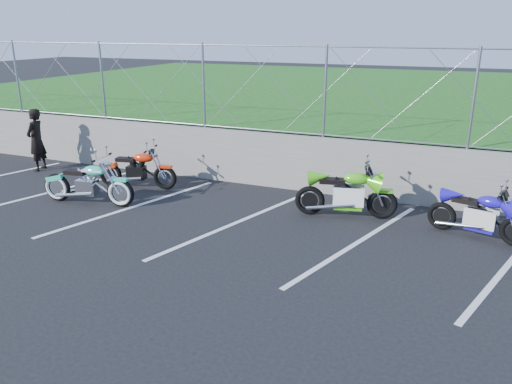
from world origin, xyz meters
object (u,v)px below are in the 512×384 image
at_px(cruiser_turquoise, 89,185).
at_px(naked_orange, 138,171).
at_px(sportbike_green, 347,195).
at_px(person_standing, 36,140).
at_px(sportbike_blue, 480,217).

distance_m(cruiser_turquoise, naked_orange, 1.40).
distance_m(sportbike_green, person_standing, 8.38).
bearing_deg(sportbike_green, cruiser_turquoise, -178.15).
distance_m(sportbike_green, sportbike_blue, 2.44).
xyz_separation_m(naked_orange, person_standing, (-3.37, 0.28, 0.40)).
bearing_deg(sportbike_blue, cruiser_turquoise, -156.17).
height_order(sportbike_green, sportbike_blue, sportbike_green).
relative_size(naked_orange, sportbike_green, 0.97).
xyz_separation_m(naked_orange, sportbike_green, (5.00, 0.00, 0.04)).
bearing_deg(sportbike_green, person_standing, 165.35).
height_order(sportbike_blue, person_standing, person_standing).
distance_m(naked_orange, sportbike_blue, 7.44).
bearing_deg(sportbike_green, sportbike_blue, -16.21).
distance_m(cruiser_turquoise, person_standing, 3.52).
xyz_separation_m(naked_orange, sportbike_blue, (7.44, -0.14, -0.01)).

